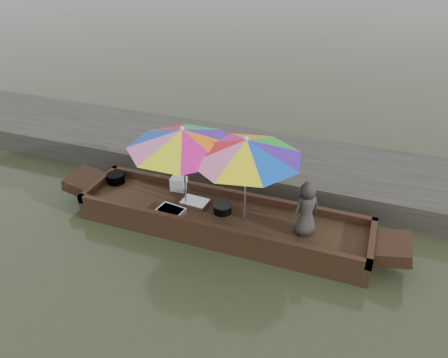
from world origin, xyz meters
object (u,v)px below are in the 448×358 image
(cooking_pot, at_px, (116,178))
(vendor, at_px, (306,209))
(tray_scallop, at_px, (195,202))
(supply_bag, at_px, (179,184))
(charcoal_grill, at_px, (222,209))
(umbrella_bow, at_px, (184,168))
(umbrella_stern, at_px, (245,180))
(boat_hull, at_px, (222,222))
(tray_crayfish, at_px, (171,211))

(cooking_pot, distance_m, vendor, 3.79)
(tray_scallop, relative_size, supply_bag, 1.67)
(charcoal_grill, height_order, vendor, vendor)
(vendor, xyz_separation_m, umbrella_bow, (-2.13, 0.03, 0.30))
(charcoal_grill, distance_m, umbrella_stern, 0.82)
(umbrella_bow, xyz_separation_m, umbrella_stern, (1.10, 0.00, 0.00))
(umbrella_bow, bearing_deg, umbrella_stern, 0.00)
(cooking_pot, xyz_separation_m, supply_bag, (1.27, 0.18, 0.04))
(charcoal_grill, relative_size, umbrella_bow, 0.17)
(tray_scallop, height_order, supply_bag, supply_bag)
(charcoal_grill, xyz_separation_m, vendor, (1.46, -0.08, 0.41))
(supply_bag, height_order, vendor, vendor)
(cooking_pot, distance_m, supply_bag, 1.29)
(boat_hull, distance_m, tray_crayfish, 0.92)
(tray_scallop, distance_m, umbrella_bow, 0.76)
(supply_bag, relative_size, umbrella_bow, 0.15)
(tray_crayfish, height_order, vendor, vendor)
(boat_hull, bearing_deg, tray_crayfish, -159.62)
(tray_crayfish, bearing_deg, tray_scallop, 58.04)
(tray_crayfish, relative_size, tray_scallop, 1.00)
(vendor, bearing_deg, umbrella_stern, -45.67)
(supply_bag, height_order, umbrella_bow, umbrella_bow)
(boat_hull, distance_m, charcoal_grill, 0.25)
(tray_crayfish, distance_m, umbrella_stern, 1.48)
(umbrella_bow, bearing_deg, tray_scallop, 45.10)
(boat_hull, relative_size, umbrella_stern, 2.78)
(vendor, bearing_deg, umbrella_bow, -44.78)
(charcoal_grill, bearing_deg, cooking_pot, 174.50)
(boat_hull, height_order, tray_crayfish, tray_crayfish)
(vendor, bearing_deg, boat_hull, -45.18)
(umbrella_bow, bearing_deg, vendor, -0.85)
(tray_crayfish, relative_size, umbrella_stern, 0.25)
(boat_hull, bearing_deg, charcoal_grill, 101.17)
(vendor, bearing_deg, cooking_pot, -48.49)
(tray_scallop, height_order, charcoal_grill, charcoal_grill)
(boat_hull, distance_m, vendor, 1.59)
(supply_bag, bearing_deg, vendor, -10.95)
(umbrella_stern, bearing_deg, tray_crayfish, -165.98)
(supply_bag, bearing_deg, charcoal_grill, -21.36)
(tray_scallop, distance_m, supply_bag, 0.59)
(boat_hull, bearing_deg, umbrella_stern, 0.00)
(umbrella_bow, bearing_deg, tray_crayfish, -115.75)
(boat_hull, xyz_separation_m, charcoal_grill, (-0.01, 0.05, 0.25))
(boat_hull, distance_m, tray_scallop, 0.62)
(charcoal_grill, relative_size, vendor, 0.33)
(umbrella_stern, bearing_deg, vendor, -1.74)
(tray_scallop, height_order, vendor, vendor)
(vendor, height_order, umbrella_stern, umbrella_stern)
(boat_hull, height_order, umbrella_stern, umbrella_stern)
(boat_hull, bearing_deg, supply_bag, 156.63)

